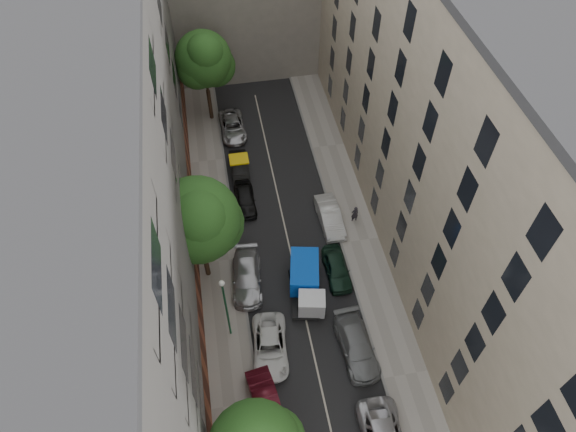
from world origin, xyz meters
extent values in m
plane|color=#4C4C49|center=(0.00, 0.00, 0.00)|extent=(120.00, 120.00, 0.00)
cube|color=black|center=(0.00, 0.00, 0.01)|extent=(8.00, 44.00, 0.02)
cube|color=gray|center=(-5.50, 0.00, 0.07)|extent=(3.00, 44.00, 0.15)
cube|color=gray|center=(5.50, 0.00, 0.07)|extent=(3.00, 44.00, 0.15)
cube|color=#53504D|center=(-11.00, 0.00, 10.00)|extent=(8.00, 44.00, 20.00)
cube|color=tan|center=(11.00, 0.00, 10.00)|extent=(8.00, 44.00, 20.00)
cube|color=black|center=(0.46, -3.78, 0.50)|extent=(2.84, 5.16, 0.27)
cube|color=silver|center=(0.46, -5.50, 1.31)|extent=(2.06, 1.78, 1.54)
cube|color=blue|center=(0.46, -2.97, 1.44)|extent=(2.60, 3.59, 1.63)
cylinder|color=black|center=(-0.40, -5.50, 0.38)|extent=(0.25, 0.76, 0.76)
cylinder|color=black|center=(1.32, -5.50, 0.38)|extent=(0.25, 0.76, 0.76)
cylinder|color=black|center=(-0.40, -2.33, 0.38)|extent=(0.25, 0.76, 0.76)
cylinder|color=black|center=(1.32, -2.33, 0.38)|extent=(0.25, 0.76, 0.76)
imported|color=#4F0F1B|center=(-3.60, -11.40, 0.72)|extent=(2.18, 4.55, 1.44)
imported|color=silver|center=(-2.80, -7.80, 0.68)|extent=(2.73, 5.08, 1.36)
imported|color=#B1B2B6|center=(-3.60, -2.20, 0.74)|extent=(2.56, 5.27, 1.48)
imported|color=black|center=(-2.80, 5.40, 0.69)|extent=(1.63, 4.05, 1.38)
imported|color=black|center=(-2.80, 9.00, 0.69)|extent=(1.49, 4.20, 1.38)
imported|color=#B0B0B5|center=(-2.80, 14.60, 0.67)|extent=(2.36, 4.87, 1.33)
imported|color=slate|center=(2.80, -8.80, 0.74)|extent=(2.34, 5.19, 1.48)
imported|color=black|center=(2.98, -2.60, 0.70)|extent=(1.66, 4.11, 1.40)
imported|color=silver|center=(3.60, 2.27, 0.75)|extent=(1.73, 4.58, 1.49)
cylinder|color=#382619|center=(-6.36, -0.97, 1.67)|extent=(0.36, 0.36, 3.04)
cylinder|color=#382619|center=(-6.36, -0.97, 4.28)|extent=(0.24, 0.24, 2.17)
sphere|color=#23511B|center=(-6.36, -0.97, 6.41)|extent=(5.81, 5.81, 5.81)
sphere|color=#23511B|center=(-5.46, -0.57, 5.36)|extent=(4.36, 4.36, 4.36)
sphere|color=#23511B|center=(-7.06, -1.47, 5.80)|extent=(4.07, 4.07, 4.07)
sphere|color=#23511B|center=(-6.16, -1.77, 7.53)|extent=(3.78, 3.78, 3.78)
cylinder|color=#382619|center=(-4.60, 16.91, 1.71)|extent=(0.36, 0.36, 3.13)
cylinder|color=#382619|center=(-4.60, 16.91, 4.40)|extent=(0.24, 0.24, 2.24)
sphere|color=#23511B|center=(-4.60, 16.91, 6.59)|extent=(4.96, 4.96, 4.96)
sphere|color=#23511B|center=(-3.70, 17.31, 5.52)|extent=(3.72, 3.72, 3.72)
sphere|color=#23511B|center=(-5.30, 16.41, 5.96)|extent=(3.47, 3.47, 3.47)
sphere|color=#23511B|center=(-4.40, 16.11, 7.75)|extent=(3.23, 3.23, 3.23)
cylinder|color=#175231|center=(-5.25, -6.09, 3.24)|extent=(0.14, 0.14, 6.19)
sphere|color=silver|center=(-5.25, -6.09, 6.44)|extent=(0.36, 0.36, 0.36)
imported|color=black|center=(5.56, 2.03, 0.95)|extent=(0.61, 0.42, 1.61)
camera|label=1|loc=(-4.30, -22.70, 32.06)|focal=32.00mm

